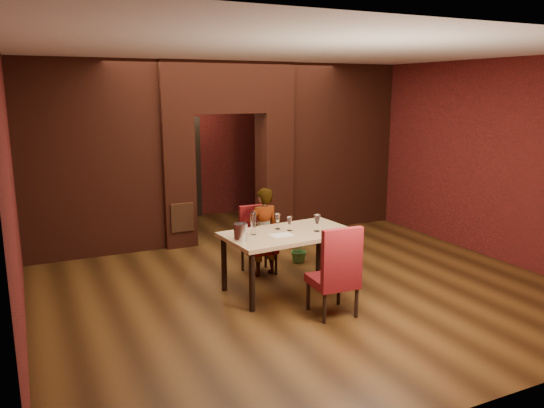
{
  "coord_description": "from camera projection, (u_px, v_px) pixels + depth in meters",
  "views": [
    {
      "loc": [
        -3.38,
        -6.98,
        2.71
      ],
      "look_at": [
        -0.05,
        0.0,
        1.04
      ],
      "focal_mm": 35.0,
      "sensor_mm": 36.0,
      "label": 1
    }
  ],
  "objects": [
    {
      "name": "dining_table",
      "position": [
        289.0,
        261.0,
        7.27
      ],
      "size": [
        1.83,
        1.13,
        0.82
      ],
      "primitive_type": "cube",
      "rotation": [
        0.0,
        0.0,
        0.08
      ],
      "color": "tan",
      "rests_on": "ground"
    },
    {
      "name": "rear_door_frame",
      "position": [
        178.0,
        170.0,
        11.2
      ],
      "size": [
        1.02,
        0.04,
        2.22
      ],
      "primitive_type": "cube",
      "color": "black",
      "rests_on": "ground"
    },
    {
      "name": "floor",
      "position": [
        275.0,
        269.0,
        8.15
      ],
      "size": [
        8.0,
        8.0,
        0.0
      ],
      "primitive_type": "plane",
      "color": "#472B11",
      "rests_on": "ground"
    },
    {
      "name": "wine_bucket",
      "position": [
        241.0,
        232.0,
        6.77
      ],
      "size": [
        0.18,
        0.18,
        0.22
      ],
      "primitive_type": "cylinder",
      "color": "silver",
      "rests_on": "dining_table"
    },
    {
      "name": "potted_plant",
      "position": [
        299.0,
        249.0,
        8.47
      ],
      "size": [
        0.41,
        0.36,
        0.43
      ],
      "primitive_type": "imported",
      "rotation": [
        0.0,
        0.0,
        0.08
      ],
      "color": "#386329",
      "rests_on": "ground"
    },
    {
      "name": "wing_wall_right",
      "position": [
        338.0,
        146.0,
        10.58
      ],
      "size": [
        2.28,
        0.35,
        3.2
      ],
      "primitive_type": "cube",
      "color": "maroon",
      "rests_on": "ground"
    },
    {
      "name": "vent_panel",
      "position": [
        182.0,
        218.0,
        9.14
      ],
      "size": [
        0.4,
        0.03,
        0.5
      ],
      "primitive_type": "cube",
      "color": "brown",
      "rests_on": "ground"
    },
    {
      "name": "ceiling",
      "position": [
        275.0,
        54.0,
        7.48
      ],
      "size": [
        7.0,
        8.0,
        0.04
      ],
      "primitive_type": "cube",
      "color": "silver",
      "rests_on": "ground"
    },
    {
      "name": "wall_right",
      "position": [
        454.0,
        154.0,
        9.29
      ],
      "size": [
        0.04,
        8.0,
        3.2
      ],
      "primitive_type": "cube",
      "color": "maroon",
      "rests_on": "ground"
    },
    {
      "name": "wall_front",
      "position": [
        490.0,
        229.0,
        4.29
      ],
      "size": [
        7.0,
        0.04,
        3.2
      ],
      "primitive_type": "cube",
      "color": "maroon",
      "rests_on": "ground"
    },
    {
      "name": "person_seated",
      "position": [
        263.0,
        232.0,
        7.79
      ],
      "size": [
        0.5,
        0.35,
        1.32
      ],
      "primitive_type": "imported",
      "rotation": [
        0.0,
        0.0,
        3.22
      ],
      "color": "beige",
      "rests_on": "ground"
    },
    {
      "name": "wine_glass_b",
      "position": [
        289.0,
        224.0,
        7.23
      ],
      "size": [
        0.08,
        0.08,
        0.19
      ],
      "primitive_type": null,
      "color": "white",
      "rests_on": "dining_table"
    },
    {
      "name": "wine_glass_c",
      "position": [
        317.0,
        223.0,
        7.19
      ],
      "size": [
        0.09,
        0.09,
        0.23
      ],
      "primitive_type": null,
      "color": "white",
      "rests_on": "dining_table"
    },
    {
      "name": "water_bottle",
      "position": [
        253.0,
        223.0,
        7.02
      ],
      "size": [
        0.07,
        0.07,
        0.32
      ],
      "primitive_type": "cylinder",
      "color": "white",
      "rests_on": "dining_table"
    },
    {
      "name": "chair_near",
      "position": [
        333.0,
        270.0,
        6.44
      ],
      "size": [
        0.54,
        0.54,
        1.14
      ],
      "primitive_type": "cube",
      "rotation": [
        0.0,
        0.0,
        3.09
      ],
      "color": "maroon",
      "rests_on": "ground"
    },
    {
      "name": "lintel",
      "position": [
        226.0,
        87.0,
        9.34
      ],
      "size": [
        2.45,
        0.55,
        0.9
      ],
      "primitive_type": "cube",
      "color": "maroon",
      "rests_on": "ground"
    },
    {
      "name": "wing_wall_left",
      "position": [
        90.0,
        160.0,
        8.59
      ],
      "size": [
        2.28,
        0.35,
        3.2
      ],
      "primitive_type": "cube",
      "color": "maroon",
      "rests_on": "ground"
    },
    {
      "name": "wall_left",
      "position": [
        12.0,
        184.0,
        6.34
      ],
      "size": [
        0.04,
        8.0,
        3.2
      ],
      "primitive_type": "cube",
      "color": "maroon",
      "rests_on": "ground"
    },
    {
      "name": "pillar_right",
      "position": [
        274.0,
        173.0,
        10.08
      ],
      "size": [
        0.55,
        0.55,
        2.3
      ],
      "primitive_type": "cube",
      "color": "maroon",
      "rests_on": "ground"
    },
    {
      "name": "wall_back",
      "position": [
        194.0,
        143.0,
        11.35
      ],
      "size": [
        7.0,
        0.04,
        3.2
      ],
      "primitive_type": "cube",
      "color": "maroon",
      "rests_on": "ground"
    },
    {
      "name": "wine_glass_a",
      "position": [
        278.0,
        221.0,
        7.31
      ],
      "size": [
        0.09,
        0.09,
        0.22
      ],
      "primitive_type": null,
      "color": "white",
      "rests_on": "dining_table"
    },
    {
      "name": "rear_door",
      "position": [
        177.0,
        170.0,
        11.24
      ],
      "size": [
        0.9,
        0.08,
        2.1
      ],
      "primitive_type": "cube",
      "color": "black",
      "rests_on": "ground"
    },
    {
      "name": "pillar_left",
      "position": [
        176.0,
        181.0,
        9.28
      ],
      "size": [
        0.55,
        0.55,
        2.3
      ],
      "primitive_type": "cube",
      "color": "maroon",
      "rests_on": "ground"
    },
    {
      "name": "chair_far",
      "position": [
        259.0,
        241.0,
        7.91
      ],
      "size": [
        0.47,
        0.47,
        1.01
      ],
      "primitive_type": "cube",
      "rotation": [
        0.0,
        0.0,
        -0.02
      ],
      "color": "maroon",
      "rests_on": "ground"
    },
    {
      "name": "tasting_sheet",
      "position": [
        281.0,
        235.0,
        7.03
      ],
      "size": [
        0.29,
        0.21,
        0.0
      ],
      "primitive_type": "cube",
      "rotation": [
        0.0,
        0.0,
        0.0
      ],
      "color": "silver",
      "rests_on": "dining_table"
    }
  ]
}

